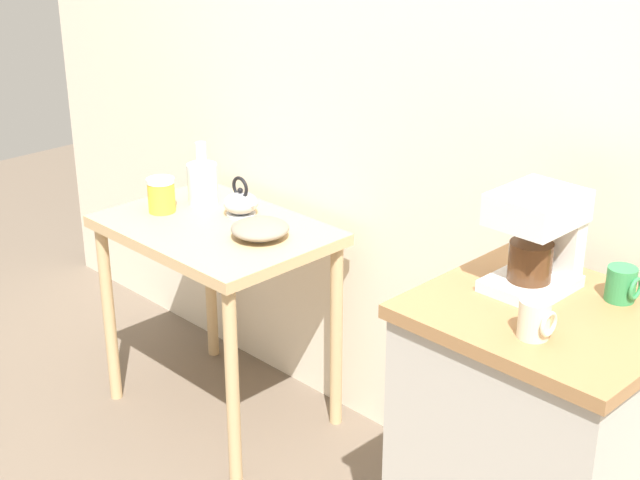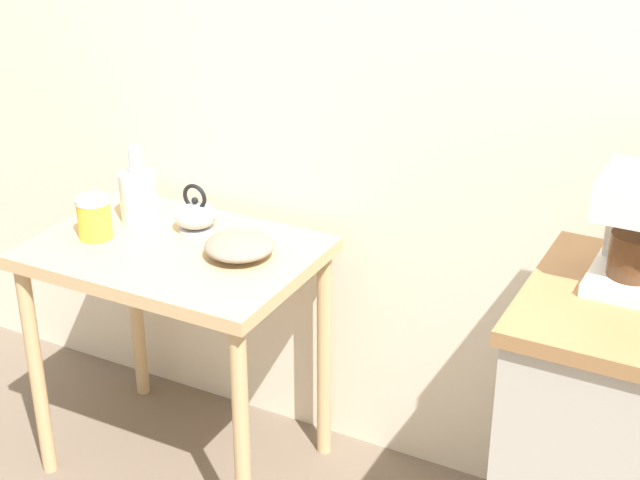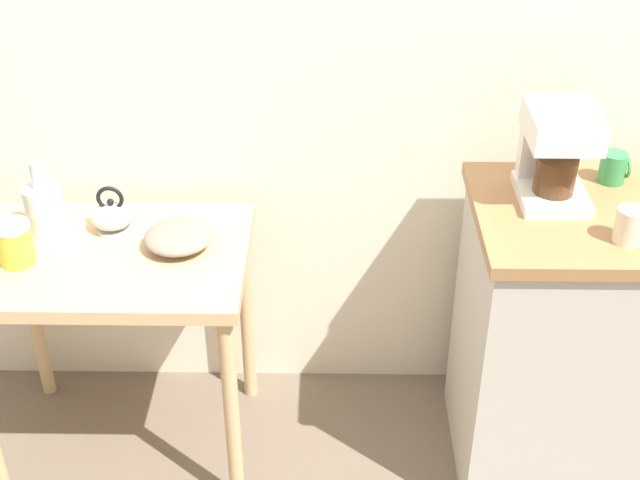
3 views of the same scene
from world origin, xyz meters
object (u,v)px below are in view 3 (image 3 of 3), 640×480
teakettle (113,216)px  coffee_maker (556,149)px  mug_tall_green (614,168)px  mug_small_cream (631,226)px  canister_enamel (15,243)px  glass_carafe_vase (44,208)px  bowl_stoneware (178,237)px

teakettle → coffee_maker: coffee_maker is taller
teakettle → coffee_maker: 1.25m
mug_tall_green → mug_small_cream: 0.32m
canister_enamel → coffee_maker: coffee_maker is taller
glass_carafe_vase → mug_small_cream: 1.59m
bowl_stoneware → glass_carafe_vase: bearing=169.8°
glass_carafe_vase → coffee_maker: size_ratio=0.89×
canister_enamel → mug_small_cream: (1.60, -0.12, 0.14)m
bowl_stoneware → teakettle: bearing=155.9°
bowl_stoneware → canister_enamel: 0.44m
mug_tall_green → mug_small_cream: bearing=-98.0°
bowl_stoneware → mug_tall_green: 1.23m
bowl_stoneware → coffee_maker: (1.02, 0.03, 0.27)m
mug_small_cream → coffee_maker: bearing=122.6°
teakettle → canister_enamel: size_ratio=1.21×
teakettle → mug_small_cream: mug_small_cream is taller
teakettle → glass_carafe_vase: 0.19m
glass_carafe_vase → canister_enamel: 0.16m
mug_small_cream → bowl_stoneware: bearing=170.3°
coffee_maker → mug_small_cream: bearing=-57.4°
bowl_stoneware → canister_enamel: bearing=-169.1°
glass_carafe_vase → mug_tall_green: mug_tall_green is taller
bowl_stoneware → glass_carafe_vase: (-0.39, 0.07, 0.05)m
glass_carafe_vase → canister_enamel: size_ratio=1.87×
bowl_stoneware → coffee_maker: bearing=1.8°
canister_enamel → mug_tall_green: 1.66m
teakettle → mug_tall_green: 1.43m
teakettle → glass_carafe_vase: (-0.19, -0.02, 0.04)m
mug_tall_green → mug_small_cream: size_ratio=0.95×
glass_carafe_vase → mug_small_cream: (1.56, -0.27, 0.12)m
teakettle → mug_small_cream: bearing=-11.9°
teakettle → canister_enamel: (-0.23, -0.17, 0.02)m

